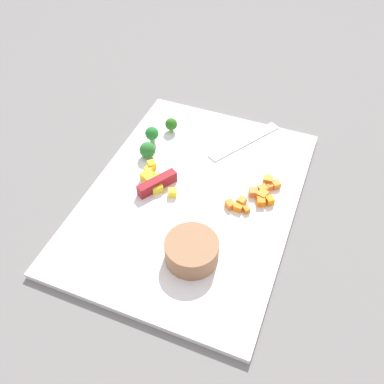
# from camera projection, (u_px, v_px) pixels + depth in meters

# --- Properties ---
(ground_plane) EXTENTS (4.00, 4.00, 0.00)m
(ground_plane) POSITION_uv_depth(u_px,v_px,m) (192.00, 200.00, 0.79)
(ground_plane) COLOR slate
(cutting_board) EXTENTS (0.51, 0.37, 0.01)m
(cutting_board) POSITION_uv_depth(u_px,v_px,m) (192.00, 198.00, 0.79)
(cutting_board) COLOR white
(cutting_board) RESTS_ON ground_plane
(prep_bowl) EXTENTS (0.09, 0.09, 0.04)m
(prep_bowl) POSITION_uv_depth(u_px,v_px,m) (192.00, 251.00, 0.68)
(prep_bowl) COLOR #976948
(prep_bowl) RESTS_ON cutting_board
(chef_knife) EXTENTS (0.31, 0.20, 0.02)m
(chef_knife) POSITION_uv_depth(u_px,v_px,m) (184.00, 171.00, 0.82)
(chef_knife) COLOR silver
(chef_knife) RESTS_ON cutting_board
(carrot_dice_0) EXTENTS (0.02, 0.02, 0.02)m
(carrot_dice_0) POSITION_uv_depth(u_px,v_px,m) (242.00, 202.00, 0.76)
(carrot_dice_0) COLOR orange
(carrot_dice_0) RESTS_ON cutting_board
(carrot_dice_1) EXTENTS (0.02, 0.02, 0.02)m
(carrot_dice_1) POSITION_uv_depth(u_px,v_px,m) (262.00, 195.00, 0.77)
(carrot_dice_1) COLOR orange
(carrot_dice_1) RESTS_ON cutting_board
(carrot_dice_2) EXTENTS (0.02, 0.02, 0.01)m
(carrot_dice_2) POSITION_uv_depth(u_px,v_px,m) (247.00, 209.00, 0.76)
(carrot_dice_2) COLOR orange
(carrot_dice_2) RESTS_ON cutting_board
(carrot_dice_3) EXTENTS (0.02, 0.02, 0.01)m
(carrot_dice_3) POSITION_uv_depth(u_px,v_px,m) (276.00, 184.00, 0.79)
(carrot_dice_3) COLOR orange
(carrot_dice_3) RESTS_ON cutting_board
(carrot_dice_4) EXTENTS (0.02, 0.02, 0.01)m
(carrot_dice_4) POSITION_uv_depth(u_px,v_px,m) (253.00, 192.00, 0.78)
(carrot_dice_4) COLOR orange
(carrot_dice_4) RESTS_ON cutting_board
(carrot_dice_5) EXTENTS (0.02, 0.02, 0.01)m
(carrot_dice_5) POSITION_uv_depth(u_px,v_px,m) (238.00, 207.00, 0.76)
(carrot_dice_5) COLOR orange
(carrot_dice_5) RESTS_ON cutting_board
(carrot_dice_6) EXTENTS (0.02, 0.02, 0.01)m
(carrot_dice_6) POSITION_uv_depth(u_px,v_px,m) (269.00, 187.00, 0.79)
(carrot_dice_6) COLOR orange
(carrot_dice_6) RESTS_ON cutting_board
(carrot_dice_7) EXTENTS (0.02, 0.02, 0.01)m
(carrot_dice_7) POSITION_uv_depth(u_px,v_px,m) (261.00, 202.00, 0.76)
(carrot_dice_7) COLOR orange
(carrot_dice_7) RESTS_ON cutting_board
(carrot_dice_8) EXTENTS (0.02, 0.02, 0.01)m
(carrot_dice_8) POSITION_uv_depth(u_px,v_px,m) (269.00, 200.00, 0.77)
(carrot_dice_8) COLOR orange
(carrot_dice_8) RESTS_ON cutting_board
(carrot_dice_9) EXTENTS (0.02, 0.02, 0.01)m
(carrot_dice_9) POSITION_uv_depth(u_px,v_px,m) (262.00, 189.00, 0.79)
(carrot_dice_9) COLOR orange
(carrot_dice_9) RESTS_ON cutting_board
(carrot_dice_10) EXTENTS (0.02, 0.02, 0.02)m
(carrot_dice_10) POSITION_uv_depth(u_px,v_px,m) (268.00, 181.00, 0.80)
(carrot_dice_10) COLOR orange
(carrot_dice_10) RESTS_ON cutting_board
(carrot_dice_11) EXTENTS (0.02, 0.02, 0.01)m
(carrot_dice_11) POSITION_uv_depth(u_px,v_px,m) (230.00, 204.00, 0.76)
(carrot_dice_11) COLOR orange
(carrot_dice_11) RESTS_ON cutting_board
(pepper_dice_0) EXTENTS (0.03, 0.03, 0.02)m
(pepper_dice_0) POSITION_uv_depth(u_px,v_px,m) (157.00, 187.00, 0.79)
(pepper_dice_0) COLOR yellow
(pepper_dice_0) RESTS_ON cutting_board
(pepper_dice_1) EXTENTS (0.03, 0.03, 0.02)m
(pepper_dice_1) POSITION_uv_depth(u_px,v_px,m) (147.00, 176.00, 0.81)
(pepper_dice_1) COLOR yellow
(pepper_dice_1) RESTS_ON cutting_board
(pepper_dice_2) EXTENTS (0.02, 0.02, 0.01)m
(pepper_dice_2) POSITION_uv_depth(u_px,v_px,m) (172.00, 193.00, 0.78)
(pepper_dice_2) COLOR yellow
(pepper_dice_2) RESTS_ON cutting_board
(pepper_dice_3) EXTENTS (0.01, 0.02, 0.01)m
(pepper_dice_3) POSITION_uv_depth(u_px,v_px,m) (149.00, 170.00, 0.82)
(pepper_dice_3) COLOR yellow
(pepper_dice_3) RESTS_ON cutting_board
(pepper_dice_4) EXTENTS (0.02, 0.02, 0.01)m
(pepper_dice_4) POSITION_uv_depth(u_px,v_px,m) (157.00, 178.00, 0.81)
(pepper_dice_4) COLOR yellow
(pepper_dice_4) RESTS_ON cutting_board
(pepper_dice_5) EXTENTS (0.02, 0.02, 0.01)m
(pepper_dice_5) POSITION_uv_depth(u_px,v_px,m) (152.00, 165.00, 0.83)
(pepper_dice_5) COLOR yellow
(pepper_dice_5) RESTS_ON cutting_board
(pepper_dice_6) EXTENTS (0.02, 0.02, 0.02)m
(pepper_dice_6) POSITION_uv_depth(u_px,v_px,m) (152.00, 182.00, 0.80)
(pepper_dice_6) COLOR yellow
(pepper_dice_6) RESTS_ON cutting_board
(broccoli_floret_0) EXTENTS (0.03, 0.03, 0.04)m
(broccoli_floret_0) POSITION_uv_depth(u_px,v_px,m) (152.00, 134.00, 0.87)
(broccoli_floret_0) COLOR #80AC6C
(broccoli_floret_0) RESTS_ON cutting_board
(broccoli_floret_1) EXTENTS (0.03, 0.03, 0.03)m
(broccoli_floret_1) POSITION_uv_depth(u_px,v_px,m) (148.00, 150.00, 0.84)
(broccoli_floret_1) COLOR #8DAC68
(broccoli_floret_1) RESTS_ON cutting_board
(broccoli_floret_2) EXTENTS (0.03, 0.03, 0.03)m
(broccoli_floret_2) POSITION_uv_depth(u_px,v_px,m) (171.00, 124.00, 0.90)
(broccoli_floret_2) COLOR #8CAC63
(broccoli_floret_2) RESTS_ON cutting_board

